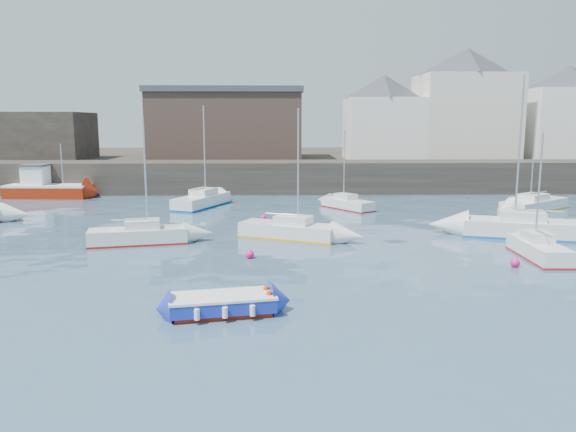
{
  "coord_description": "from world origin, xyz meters",
  "views": [
    {
      "loc": [
        -0.74,
        -19.63,
        6.85
      ],
      "look_at": [
        0.0,
        12.0,
        1.5
      ],
      "focal_mm": 35.0,
      "sensor_mm": 36.0,
      "label": 1
    }
  ],
  "objects_px": {
    "sailboat_b": "(289,230)",
    "buoy_mid": "(515,267)",
    "sailboat_d": "(526,228)",
    "buoy_far": "(263,220)",
    "fishing_boat": "(46,187)",
    "sailboat_a": "(139,235)",
    "sailboat_c": "(538,249)",
    "sailboat_h": "(202,200)",
    "blue_dinghy": "(222,304)",
    "sailboat_f": "(347,204)",
    "buoy_near": "(250,258)",
    "sailboat_g": "(534,204)"
  },
  "relations": [
    {
      "from": "sailboat_c",
      "to": "buoy_far",
      "type": "bearing_deg",
      "value": 141.25
    },
    {
      "from": "blue_dinghy",
      "to": "sailboat_c",
      "type": "height_order",
      "value": "sailboat_c"
    },
    {
      "from": "sailboat_f",
      "to": "sailboat_h",
      "type": "height_order",
      "value": "sailboat_h"
    },
    {
      "from": "buoy_near",
      "to": "buoy_far",
      "type": "distance_m",
      "value": 11.01
    },
    {
      "from": "buoy_near",
      "to": "buoy_far",
      "type": "relative_size",
      "value": 1.05
    },
    {
      "from": "fishing_boat",
      "to": "sailboat_g",
      "type": "bearing_deg",
      "value": -11.6
    },
    {
      "from": "buoy_near",
      "to": "sailboat_h",
      "type": "bearing_deg",
      "value": 104.87
    },
    {
      "from": "blue_dinghy",
      "to": "sailboat_f",
      "type": "xyz_separation_m",
      "value": [
        7.62,
        24.36,
        0.03
      ]
    },
    {
      "from": "blue_dinghy",
      "to": "sailboat_c",
      "type": "xyz_separation_m",
      "value": [
        15.22,
        8.02,
        0.08
      ]
    },
    {
      "from": "sailboat_c",
      "to": "sailboat_d",
      "type": "xyz_separation_m",
      "value": [
        1.71,
        5.2,
        0.09
      ]
    },
    {
      "from": "fishing_boat",
      "to": "sailboat_a",
      "type": "bearing_deg",
      "value": -56.61
    },
    {
      "from": "sailboat_a",
      "to": "sailboat_g",
      "type": "distance_m",
      "value": 30.18
    },
    {
      "from": "sailboat_h",
      "to": "buoy_far",
      "type": "distance_m",
      "value": 8.28
    },
    {
      "from": "sailboat_b",
      "to": "sailboat_f",
      "type": "relative_size",
      "value": 1.23
    },
    {
      "from": "buoy_mid",
      "to": "sailboat_g",
      "type": "bearing_deg",
      "value": 62.8
    },
    {
      "from": "fishing_boat",
      "to": "sailboat_d",
      "type": "distance_m",
      "value": 40.39
    },
    {
      "from": "sailboat_b",
      "to": "buoy_mid",
      "type": "relative_size",
      "value": 16.9
    },
    {
      "from": "sailboat_g",
      "to": "buoy_near",
      "type": "relative_size",
      "value": 19.14
    },
    {
      "from": "sailboat_d",
      "to": "buoy_far",
      "type": "relative_size",
      "value": 22.63
    },
    {
      "from": "sailboat_d",
      "to": "buoy_far",
      "type": "height_order",
      "value": "sailboat_d"
    },
    {
      "from": "blue_dinghy",
      "to": "sailboat_f",
      "type": "relative_size",
      "value": 0.65
    },
    {
      "from": "sailboat_h",
      "to": "buoy_mid",
      "type": "distance_m",
      "value": 26.13
    },
    {
      "from": "sailboat_c",
      "to": "sailboat_h",
      "type": "xyz_separation_m",
      "value": [
        -19.25,
        17.84,
        0.05
      ]
    },
    {
      "from": "fishing_boat",
      "to": "sailboat_c",
      "type": "distance_m",
      "value": 41.62
    },
    {
      "from": "sailboat_d",
      "to": "sailboat_h",
      "type": "bearing_deg",
      "value": 148.92
    },
    {
      "from": "sailboat_a",
      "to": "sailboat_c",
      "type": "distance_m",
      "value": 21.4
    },
    {
      "from": "sailboat_f",
      "to": "sailboat_b",
      "type": "bearing_deg",
      "value": -113.66
    },
    {
      "from": "fishing_boat",
      "to": "sailboat_d",
      "type": "bearing_deg",
      "value": -27.38
    },
    {
      "from": "fishing_boat",
      "to": "buoy_far",
      "type": "height_order",
      "value": "fishing_boat"
    },
    {
      "from": "buoy_mid",
      "to": "sailboat_a",
      "type": "bearing_deg",
      "value": 163.75
    },
    {
      "from": "fishing_boat",
      "to": "sailboat_h",
      "type": "distance_m",
      "value": 16.05
    },
    {
      "from": "sailboat_c",
      "to": "sailboat_g",
      "type": "bearing_deg",
      "value": 65.91
    },
    {
      "from": "blue_dinghy",
      "to": "buoy_near",
      "type": "height_order",
      "value": "blue_dinghy"
    },
    {
      "from": "fishing_boat",
      "to": "buoy_mid",
      "type": "distance_m",
      "value": 41.11
    },
    {
      "from": "sailboat_f",
      "to": "fishing_boat",
      "type": "bearing_deg",
      "value": 164.35
    },
    {
      "from": "sailboat_c",
      "to": "sailboat_b",
      "type": "bearing_deg",
      "value": 157.26
    },
    {
      "from": "sailboat_h",
      "to": "sailboat_a",
      "type": "bearing_deg",
      "value": -97.33
    },
    {
      "from": "sailboat_h",
      "to": "buoy_far",
      "type": "height_order",
      "value": "sailboat_h"
    },
    {
      "from": "fishing_boat",
      "to": "sailboat_c",
      "type": "height_order",
      "value": "sailboat_c"
    },
    {
      "from": "blue_dinghy",
      "to": "sailboat_d",
      "type": "bearing_deg",
      "value": 37.97
    },
    {
      "from": "sailboat_c",
      "to": "buoy_near",
      "type": "relative_size",
      "value": 14.36
    },
    {
      "from": "blue_dinghy",
      "to": "sailboat_h",
      "type": "relative_size",
      "value": 0.5
    },
    {
      "from": "sailboat_f",
      "to": "sailboat_h",
      "type": "xyz_separation_m",
      "value": [
        -11.65,
        1.5,
        0.09
      ]
    },
    {
      "from": "sailboat_g",
      "to": "sailboat_d",
      "type": "bearing_deg",
      "value": -116.91
    },
    {
      "from": "sailboat_a",
      "to": "sailboat_h",
      "type": "xyz_separation_m",
      "value": [
        1.79,
        13.95,
        0.03
      ]
    },
    {
      "from": "sailboat_h",
      "to": "sailboat_b",
      "type": "bearing_deg",
      "value": -61.75
    },
    {
      "from": "sailboat_g",
      "to": "buoy_mid",
      "type": "bearing_deg",
      "value": -117.2
    },
    {
      "from": "fishing_boat",
      "to": "sailboat_f",
      "type": "distance_m",
      "value": 27.58
    },
    {
      "from": "fishing_boat",
      "to": "sailboat_a",
      "type": "height_order",
      "value": "sailboat_a"
    },
    {
      "from": "sailboat_c",
      "to": "buoy_near",
      "type": "distance_m",
      "value": 14.62
    }
  ]
}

